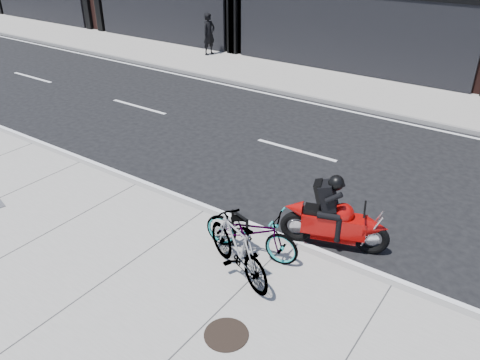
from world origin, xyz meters
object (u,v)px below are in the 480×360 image
Objects in this scene: bicycle_rear at (238,248)px; motorcycle at (340,220)px; bike_rack at (240,229)px; bicycle_front at (251,231)px; pedestrian at (209,34)px; manhole_cover at (226,334)px.

motorcycle is (1.01, 1.82, -0.05)m from bicycle_rear.
motorcycle is at bearing 43.31° from bike_rack.
bicycle_front is 0.92× the size of motorcycle.
bicycle_front is 1.00× the size of pedestrian.
bicycle_rear is (0.34, -0.55, 0.08)m from bike_rack.
bicycle_rear is at bearing 118.21° from manhole_cover.
bike_rack is at bearing -124.51° from bicycle_rear.
manhole_cover is (10.57, -13.06, -0.91)m from pedestrian.
bike_rack is at bearing -132.78° from pedestrian.
bicycle_front is at bearing -132.04° from pedestrian.
bicycle_front is 1.02× the size of bicycle_rear.
bicycle_rear is 0.98× the size of pedestrian.
bicycle_front is (0.21, 0.05, 0.02)m from bike_rack.
bicycle_rear is (0.13, -0.60, 0.06)m from bicycle_front.
bicycle_front reaches higher than bike_rack.
motorcycle is at bearing -49.82° from bicycle_front.
manhole_cover is (-0.35, -3.05, -0.48)m from motorcycle.
pedestrian is (-9.57, 11.29, 0.46)m from bike_rack.
bicycle_rear is 2.72× the size of manhole_cover.
motorcycle is (1.14, 1.23, 0.01)m from bicycle_front.
bicycle_rear is 2.08m from motorcycle.
manhole_cover is (0.79, -1.82, -0.47)m from bicycle_front.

